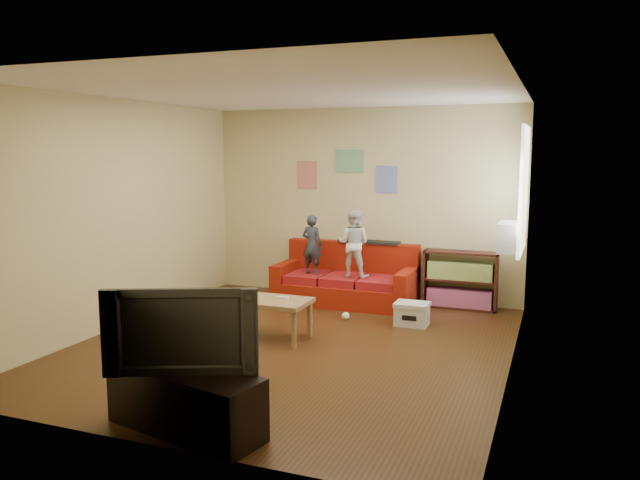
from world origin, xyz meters
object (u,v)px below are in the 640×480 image
(sofa, at_px, (347,282))
(child_b, at_px, (353,243))
(coffee_table, at_px, (264,304))
(child_a, at_px, (312,244))
(television, at_px, (183,328))
(bookshelf, at_px, (460,283))
(file_box, at_px, (412,314))
(tv_stand, at_px, (185,401))

(sofa, xyz_separation_m, child_b, (0.15, -0.17, 0.58))
(sofa, relative_size, child_b, 2.10)
(sofa, xyz_separation_m, coffee_table, (-0.32, -1.94, 0.11))
(sofa, bearing_deg, coffee_table, -99.37)
(child_a, bearing_deg, sofa, -153.34)
(child_b, relative_size, television, 0.82)
(coffee_table, distance_m, bookshelf, 2.85)
(child_a, distance_m, coffee_table, 1.82)
(bookshelf, bearing_deg, sofa, -171.25)
(file_box, xyz_separation_m, tv_stand, (-0.94, -3.46, 0.10))
(coffee_table, xyz_separation_m, file_box, (1.43, 1.11, -0.25))
(child_a, xyz_separation_m, television, (0.62, -4.11, -0.02))
(bookshelf, bearing_deg, television, -106.68)
(child_a, height_order, television, child_a)
(coffee_table, bearing_deg, bookshelf, 49.67)
(child_a, distance_m, child_b, 0.60)
(file_box, height_order, tv_stand, tv_stand)
(television, bearing_deg, sofa, 68.53)
(child_a, distance_m, television, 4.16)
(child_b, xyz_separation_m, coffee_table, (-0.47, -1.77, -0.47))
(file_box, xyz_separation_m, television, (-0.94, -3.46, 0.66))
(coffee_table, height_order, bookshelf, bookshelf)
(child_b, distance_m, coffee_table, 1.89)
(coffee_table, bearing_deg, television, -78.20)
(bookshelf, height_order, television, television)
(tv_stand, bearing_deg, file_box, 87.32)
(child_a, bearing_deg, television, 105.15)
(child_a, xyz_separation_m, tv_stand, (0.62, -4.11, -0.58))
(child_b, bearing_deg, tv_stand, 89.87)
(sofa, height_order, child_a, child_a)
(coffee_table, height_order, tv_stand, tv_stand)
(child_b, height_order, coffee_table, child_b)
(child_a, xyz_separation_m, bookshelf, (1.97, 0.40, -0.47))
(bookshelf, xyz_separation_m, tv_stand, (-1.35, -4.51, -0.11))
(file_box, bearing_deg, bookshelf, 68.74)
(coffee_table, bearing_deg, sofa, 80.63)
(sofa, bearing_deg, child_a, -159.88)
(television, bearing_deg, tv_stand, 0.00)
(child_b, relative_size, tv_stand, 0.72)
(sofa, bearing_deg, file_box, -36.53)
(file_box, bearing_deg, television, -105.23)
(sofa, relative_size, child_a, 2.33)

